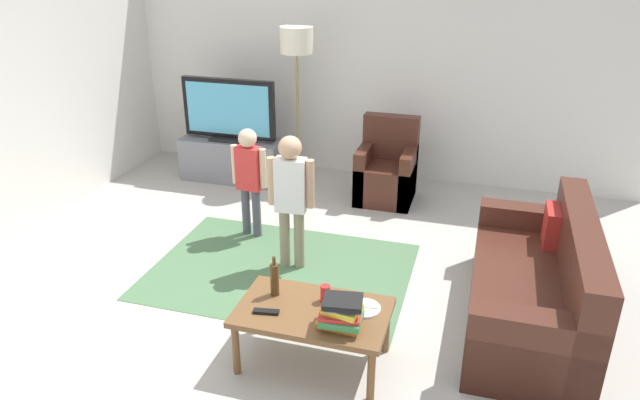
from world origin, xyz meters
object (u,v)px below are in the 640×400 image
object	(u,v)px
child_near_tv	(249,173)
bottle	(275,279)
floor_lamp	(297,49)
book_stack	(341,313)
armchair	(387,173)
coffee_table	(313,316)
tv_remote	(266,312)
child_center	(291,191)
couch	(540,291)
tv_stand	(233,160)
tv	(229,110)
soda_can	(325,293)
plate	(364,308)

from	to	relation	value
child_near_tv	bottle	bearing A→B (deg)	-61.80
floor_lamp	book_stack	size ratio (longest dim) A/B	6.08
child_near_tv	book_stack	bearing A→B (deg)	-52.49
armchair	coffee_table	distance (m)	2.87
tv_remote	armchair	bearing A→B (deg)	75.90
child_center	coffee_table	xyz separation A→B (m)	(0.55, -1.17, -0.35)
bottle	couch	bearing A→B (deg)	23.78
armchair	child_center	bearing A→B (deg)	-106.81
tv_remote	child_near_tv	bearing A→B (deg)	106.18
couch	tv_remote	size ratio (longest dim) A/B	10.59
couch	floor_lamp	world-z (taller)	floor_lamp
couch	bottle	distance (m)	1.94
coffee_table	bottle	bearing A→B (deg)	161.57
floor_lamp	coffee_table	size ratio (longest dim) A/B	1.78
book_stack	bottle	bearing A→B (deg)	157.10
tv_stand	tv	distance (m)	0.60
couch	book_stack	distance (m)	1.61
floor_lamp	tv_remote	size ratio (longest dim) A/B	10.47
tv_stand	coffee_table	bearing A→B (deg)	-57.02
book_stack	soda_can	bearing A→B (deg)	125.72
tv_stand	couch	xyz separation A→B (m)	(3.35, -2.03, 0.05)
child_near_tv	coffee_table	distance (m)	1.99
child_center	book_stack	bearing A→B (deg)	-59.12
tv_remote	plate	world-z (taller)	plate
floor_lamp	child_center	world-z (taller)	floor_lamp
tv_stand	soda_can	size ratio (longest dim) A/B	10.00
bottle	floor_lamp	bearing A→B (deg)	105.46
tv	bottle	size ratio (longest dim) A/B	3.75
tv_stand	plate	xyz separation A→B (m)	(2.21, -2.81, 0.18)
tv_stand	plate	distance (m)	3.57
floor_lamp	bottle	bearing A→B (deg)	-74.54
child_center	bottle	size ratio (longest dim) A/B	4.08
tv	plate	distance (m)	3.58
couch	armchair	size ratio (longest dim) A/B	2.00
child_near_tv	plate	size ratio (longest dim) A/B	4.86
floor_lamp	book_stack	xyz separation A→B (m)	(1.34, -3.18, -1.02)
tv_stand	child_near_tv	distance (m)	1.54
couch	plate	distance (m)	1.39
tv_remote	coffee_table	bearing A→B (deg)	13.73
child_center	soda_can	bearing A→B (deg)	-60.30
child_near_tv	tv_stand	bearing A→B (deg)	120.96
armchair	tv_remote	bearing A→B (deg)	-94.64
couch	armchair	xyz separation A→B (m)	(-1.50, 1.99, 0.01)
child_near_tv	coffee_table	xyz separation A→B (m)	(1.12, -1.63, -0.27)
armchair	book_stack	bearing A→B (deg)	-85.01
coffee_table	tv_remote	world-z (taller)	tv_remote
book_stack	bottle	world-z (taller)	bottle
bottle	soda_can	xyz separation A→B (m)	(0.35, 0.02, -0.06)
tv_stand	bottle	bearing A→B (deg)	-60.52
book_stack	tv_remote	bearing A→B (deg)	179.88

